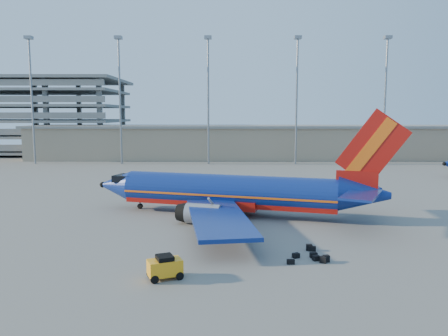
% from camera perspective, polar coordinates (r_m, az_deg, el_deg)
% --- Properties ---
extents(ground, '(220.00, 220.00, 0.00)m').
position_cam_1_polar(ground, '(55.00, 1.37, -4.85)').
color(ground, slate).
rests_on(ground, ground).
extents(terminal_building, '(122.00, 16.00, 8.50)m').
position_cam_1_polar(terminal_building, '(112.58, 5.86, 3.43)').
color(terminal_building, gray).
rests_on(terminal_building, ground).
extents(parking_garage, '(62.00, 32.00, 21.40)m').
position_cam_1_polar(parking_garage, '(141.59, -25.47, 6.52)').
color(parking_garage, slate).
rests_on(parking_garage, ground).
extents(light_mast_row, '(101.60, 1.60, 28.65)m').
position_cam_1_polar(light_mast_row, '(100.19, 3.74, 10.58)').
color(light_mast_row, gray).
rests_on(light_mast_row, ground).
extents(aircraft_main, '(34.42, 32.64, 11.94)m').
position_cam_1_polar(aircraft_main, '(49.15, 1.51, -3.26)').
color(aircraft_main, navy).
rests_on(aircraft_main, ground).
extents(baggage_tug, '(2.67, 2.17, 1.66)m').
position_cam_1_polar(baggage_tug, '(31.17, -7.73, -12.65)').
color(baggage_tug, '#F8A016').
rests_on(baggage_tug, ground).
extents(luggage_pile, '(3.37, 3.74, 0.54)m').
position_cam_1_polar(luggage_pile, '(35.98, 11.37, -11.09)').
color(luggage_pile, black).
rests_on(luggage_pile, ground).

